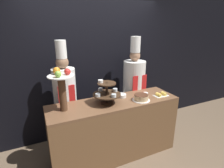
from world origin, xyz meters
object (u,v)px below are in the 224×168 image
Objects in this scene: tiered_stand at (107,92)px; fruit_pedestal at (62,85)px; chef_left at (65,95)px; cup_white at (146,94)px; serving_bowl_far at (122,95)px; cake_square_tray at (161,95)px; cake_round at (141,98)px; chef_center_left at (134,84)px.

tiered_stand is 0.64m from fruit_pedestal.
cup_white is at bearing -21.67° from chef_left.
chef_left reaches higher than fruit_pedestal.
serving_bowl_far is (0.93, 0.09, -0.33)m from fruit_pedestal.
fruit_pedestal is 0.56m from chef_left.
cup_white is 1.30m from chef_left.
serving_bowl_far is 0.91m from chef_left.
fruit_pedestal is at bearing 178.39° from cup_white.
cake_round is at bearing -177.70° from cake_square_tray.
serving_bowl_far is (-0.21, 0.24, -0.02)m from cake_round.
cake_square_tray is at bearing -74.36° from chef_center_left.
tiered_stand is 0.94m from cake_square_tray.
chef_left is 0.99× the size of chef_center_left.
fruit_pedestal is at bearing 172.23° from cake_round.
cake_round is 1.81× the size of serving_bowl_far.
tiered_stand is at bearing -3.23° from fruit_pedestal.
chef_center_left is at bearing 32.23° from tiered_stand.
chef_left is (-1.04, 0.60, -0.00)m from cake_round.
cake_square_tray is (0.40, 0.02, -0.03)m from cake_round.
tiered_stand is at bearing 179.84° from cup_white.
serving_bowl_far is 0.08× the size of chef_left.
cake_round is at bearing -111.44° from chef_center_left.
cake_square_tray is at bearing 2.30° from cake_round.
chef_left reaches higher than cup_white.
serving_bowl_far is at bearing 21.07° from tiered_stand.
cake_square_tray is at bearing -6.48° from tiered_stand.
chef_left is at bearing 180.00° from chef_center_left.
tiered_stand is at bearing -147.77° from chef_center_left.
serving_bowl_far is 0.57m from chef_center_left.
tiered_stand reaches higher than cake_square_tray.
tiered_stand is 0.55m from cake_round.
fruit_pedestal is at bearing 174.82° from cake_square_tray.
cup_white is 0.49m from chef_center_left.
chef_center_left is (1.38, 0.44, -0.32)m from fruit_pedestal.
cup_white is 0.50× the size of serving_bowl_far.
serving_bowl_far is (-0.61, 0.23, 0.01)m from cake_square_tray.
chef_left is at bearing 137.23° from tiered_stand.
tiered_stand is 1.50× the size of cake_round.
cake_round is at bearing -29.93° from chef_left.
cake_round is (1.14, -0.16, -0.32)m from fruit_pedestal.
fruit_pedestal reaches higher than serving_bowl_far.
fruit_pedestal is 0.31× the size of chef_center_left.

